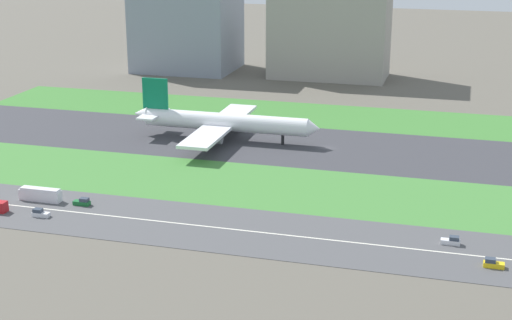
{
  "coord_description": "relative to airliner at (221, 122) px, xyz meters",
  "views": [
    {
      "loc": [
        41.7,
        -236.46,
        72.39
      ],
      "look_at": [
        -13.72,
        -36.5,
        6.0
      ],
      "focal_mm": 53.98,
      "sensor_mm": 36.0,
      "label": 1
    }
  ],
  "objects": [
    {
      "name": "ground_plane",
      "position": [
        35.98,
        -0.0,
        -6.23
      ],
      "size": [
        800.0,
        800.0,
        0.0
      ],
      "primitive_type": "plane",
      "color": "#5B564C"
    },
    {
      "name": "terminal_building",
      "position": [
        -54.02,
        114.0,
        18.8
      ],
      "size": [
        46.45,
        38.14,
        50.07
      ],
      "primitive_type": "cube",
      "color": "gray",
      "rests_on": "ground_plane"
    },
    {
      "name": "car_5",
      "position": [
        -15.99,
        -68.0,
        -5.31
      ],
      "size": [
        4.4,
        1.8,
        2.0
      ],
      "color": "#19662D",
      "rests_on": "highway"
    },
    {
      "name": "bus_0",
      "position": [
        -28.2,
        -68.0,
        -4.41
      ],
      "size": [
        11.6,
        2.5,
        3.5
      ],
      "color": "silver",
      "rests_on": "highway"
    },
    {
      "name": "car_3",
      "position": [
        77.58,
        -68.0,
        -5.31
      ],
      "size": [
        4.4,
        1.8,
        2.0
      ],
      "color": "silver",
      "rests_on": "highway"
    },
    {
      "name": "airliner",
      "position": [
        0.0,
        0.0,
        0.0
      ],
      "size": [
        65.0,
        56.0,
        19.7
      ],
      "color": "white",
      "rests_on": "runway"
    },
    {
      "name": "highway",
      "position": [
        35.98,
        -73.0,
        -6.18
      ],
      "size": [
        280.0,
        28.0,
        0.1
      ],
      "primitive_type": "cube",
      "color": "#4C4C4F",
      "rests_on": "ground_plane"
    },
    {
      "name": "car_6",
      "position": [
        86.58,
        -78.0,
        -5.31
      ],
      "size": [
        4.4,
        1.8,
        2.0
      ],
      "rotation": [
        0.0,
        0.0,
        3.14
      ],
      "color": "yellow",
      "rests_on": "highway"
    },
    {
      "name": "grass_median_north",
      "position": [
        35.98,
        41.0,
        -6.18
      ],
      "size": [
        280.0,
        36.0,
        0.1
      ],
      "primitive_type": "cube",
      "color": "#3D7A33",
      "rests_on": "ground_plane"
    },
    {
      "name": "hangar_building",
      "position": [
        15.82,
        114.0,
        17.06
      ],
      "size": [
        53.28,
        29.1,
        46.58
      ],
      "primitive_type": "cube",
      "color": "#9E998E",
      "rests_on": "ground_plane"
    },
    {
      "name": "fuel_tank_west",
      "position": [
        11.4,
        159.0,
        2.07
      ],
      "size": [
        21.18,
        21.18,
        16.6
      ],
      "primitive_type": "cylinder",
      "color": "silver",
      "rests_on": "ground_plane"
    },
    {
      "name": "grass_median_south",
      "position": [
        35.98,
        -41.0,
        -6.18
      ],
      "size": [
        280.0,
        36.0,
        0.1
      ],
      "primitive_type": "cube",
      "color": "#427F38",
      "rests_on": "ground_plane"
    },
    {
      "name": "car_0",
      "position": [
        -22.45,
        -78.0,
        -5.31
      ],
      "size": [
        4.4,
        1.8,
        2.0
      ],
      "rotation": [
        0.0,
        0.0,
        3.14
      ],
      "color": "silver",
      "rests_on": "highway"
    },
    {
      "name": "runway",
      "position": [
        35.98,
        -0.0,
        -6.18
      ],
      "size": [
        280.0,
        46.0,
        0.1
      ],
      "primitive_type": "cube",
      "color": "#38383D",
      "rests_on": "ground_plane"
    },
    {
      "name": "highway_centerline",
      "position": [
        35.98,
        -73.0,
        -6.13
      ],
      "size": [
        266.0,
        0.5,
        0.01
      ],
      "primitive_type": "cube",
      "color": "silver",
      "rests_on": "highway"
    }
  ]
}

